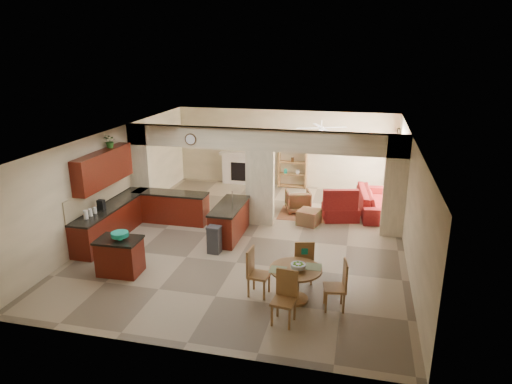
% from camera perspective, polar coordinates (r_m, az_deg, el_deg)
% --- Properties ---
extents(floor, '(10.00, 10.00, 0.00)m').
position_cam_1_polar(floor, '(12.54, -0.52, -5.62)').
color(floor, gray).
rests_on(floor, ground).
extents(ceiling, '(10.00, 10.00, 0.00)m').
position_cam_1_polar(ceiling, '(11.71, -0.55, 7.05)').
color(ceiling, white).
rests_on(ceiling, wall_back).
extents(wall_back, '(8.00, 0.00, 8.00)m').
position_cam_1_polar(wall_back, '(16.79, 3.54, 5.44)').
color(wall_back, beige).
rests_on(wall_back, floor).
extents(wall_front, '(8.00, 0.00, 8.00)m').
position_cam_1_polar(wall_front, '(7.65, -9.63, -10.42)').
color(wall_front, beige).
rests_on(wall_front, floor).
extents(wall_left, '(0.00, 10.00, 10.00)m').
position_cam_1_polar(wall_left, '(13.53, -17.22, 1.63)').
color(wall_left, beige).
rests_on(wall_left, floor).
extents(wall_right, '(0.00, 10.00, 10.00)m').
position_cam_1_polar(wall_right, '(11.80, 18.69, -0.85)').
color(wall_right, beige).
rests_on(wall_right, floor).
extents(partition_left_pier, '(0.60, 0.25, 2.80)m').
position_cam_1_polar(partition_left_pier, '(14.23, -14.19, 2.66)').
color(partition_left_pier, beige).
rests_on(partition_left_pier, floor).
extents(partition_center_pier, '(0.80, 0.25, 2.20)m').
position_cam_1_polar(partition_center_pier, '(13.07, 0.51, 0.51)').
color(partition_center_pier, beige).
rests_on(partition_center_pier, floor).
extents(partition_right_pier, '(0.60, 0.25, 2.80)m').
position_cam_1_polar(partition_right_pier, '(12.73, 16.99, 0.64)').
color(partition_right_pier, beige).
rests_on(partition_right_pier, floor).
extents(partition_header, '(8.00, 0.25, 0.60)m').
position_cam_1_polar(partition_header, '(12.72, 0.53, 6.54)').
color(partition_header, beige).
rests_on(partition_header, partition_center_pier).
extents(kitchen_counter, '(2.52, 3.29, 1.48)m').
position_cam_1_polar(kitchen_counter, '(13.26, -14.62, -2.73)').
color(kitchen_counter, '#3D1407').
rests_on(kitchen_counter, floor).
extents(upper_cabinets, '(0.35, 2.40, 0.90)m').
position_cam_1_polar(upper_cabinets, '(12.65, -18.52, 2.85)').
color(upper_cabinets, '#3D1407').
rests_on(upper_cabinets, wall_left).
extents(peninsula, '(0.70, 1.85, 0.91)m').
position_cam_1_polar(peninsula, '(12.41, -3.34, -3.62)').
color(peninsula, '#3D1407').
rests_on(peninsula, floor).
extents(wall_clock, '(0.34, 0.03, 0.34)m').
position_cam_1_polar(wall_clock, '(13.17, -8.19, 6.53)').
color(wall_clock, '#4C3319').
rests_on(wall_clock, partition_header).
extents(rug, '(1.60, 1.30, 0.01)m').
position_cam_1_polar(rug, '(14.26, 6.20, -2.74)').
color(rug, brown).
rests_on(rug, floor).
extents(fireplace, '(1.60, 0.35, 1.20)m').
position_cam_1_polar(fireplace, '(17.15, -1.88, 3.03)').
color(fireplace, silver).
rests_on(fireplace, floor).
extents(shelving_unit, '(1.00, 0.32, 1.80)m').
position_cam_1_polar(shelving_unit, '(16.68, 4.59, 3.57)').
color(shelving_unit, brown).
rests_on(shelving_unit, floor).
extents(window_a, '(0.02, 0.90, 1.90)m').
position_cam_1_polar(window_a, '(14.05, 17.74, 1.31)').
color(window_a, white).
rests_on(window_a, wall_right).
extents(window_b, '(0.02, 0.90, 1.90)m').
position_cam_1_polar(window_b, '(15.69, 17.34, 3.02)').
color(window_b, white).
rests_on(window_b, wall_right).
extents(glazed_door, '(0.02, 0.70, 2.10)m').
position_cam_1_polar(glazed_door, '(14.90, 17.48, 1.66)').
color(glazed_door, white).
rests_on(glazed_door, wall_right).
extents(drape_a_left, '(0.10, 0.28, 2.30)m').
position_cam_1_polar(drape_a_left, '(13.47, 17.73, 0.62)').
color(drape_a_left, '#3C1818').
rests_on(drape_a_left, wall_right).
extents(drape_a_right, '(0.10, 0.28, 2.30)m').
position_cam_1_polar(drape_a_right, '(14.62, 17.43, 1.97)').
color(drape_a_right, '#3C1818').
rests_on(drape_a_right, wall_right).
extents(drape_b_left, '(0.10, 0.28, 2.30)m').
position_cam_1_polar(drape_b_left, '(15.10, 17.32, 2.47)').
color(drape_b_left, '#3C1818').
rests_on(drape_b_left, wall_right).
extents(drape_b_right, '(0.10, 0.28, 2.30)m').
position_cam_1_polar(drape_b_right, '(16.26, 17.08, 3.55)').
color(drape_b_right, '#3C1818').
rests_on(drape_b_right, wall_right).
extents(ceiling_fan, '(1.00, 1.00, 0.10)m').
position_cam_1_polar(ceiling_fan, '(14.43, 8.19, 7.95)').
color(ceiling_fan, white).
rests_on(ceiling_fan, ceiling).
extents(kitchen_island, '(1.00, 0.73, 0.85)m').
position_cam_1_polar(kitchen_island, '(10.92, -16.65, -7.68)').
color(kitchen_island, '#3D1407').
rests_on(kitchen_island, floor).
extents(teal_bowl, '(0.38, 0.38, 0.18)m').
position_cam_1_polar(teal_bowl, '(10.67, -16.64, -5.29)').
color(teal_bowl, '#159176').
rests_on(teal_bowl, kitchen_island).
extents(trash_can, '(0.33, 0.29, 0.66)m').
position_cam_1_polar(trash_can, '(11.53, -5.23, -6.08)').
color(trash_can, '#313134').
rests_on(trash_can, floor).
extents(dining_table, '(1.06, 1.06, 0.72)m').
position_cam_1_polar(dining_table, '(9.42, 4.95, -10.77)').
color(dining_table, brown).
rests_on(dining_table, floor).
extents(fruit_bowl, '(0.30, 0.30, 0.16)m').
position_cam_1_polar(fruit_bowl, '(9.20, 5.30, -9.28)').
color(fruit_bowl, '#56A423').
rests_on(fruit_bowl, dining_table).
extents(sofa, '(2.58, 1.24, 0.73)m').
position_cam_1_polar(sofa, '(14.69, 14.72, -1.13)').
color(sofa, maroon).
rests_on(sofa, floor).
extents(chaise, '(1.19, 1.06, 0.41)m').
position_cam_1_polar(chaise, '(13.96, 10.48, -2.53)').
color(chaise, maroon).
rests_on(chaise, floor).
extents(armchair, '(0.93, 0.94, 0.69)m').
position_cam_1_polar(armchair, '(14.37, 5.27, -1.11)').
color(armchair, maroon).
rests_on(armchair, floor).
extents(ottoman, '(0.72, 0.72, 0.43)m').
position_cam_1_polar(ottoman, '(13.42, 6.62, -3.14)').
color(ottoman, maroon).
rests_on(ottoman, floor).
extents(plant, '(0.42, 0.40, 0.37)m').
position_cam_1_polar(plant, '(12.89, -17.77, 6.09)').
color(plant, '#245215').
rests_on(plant, upper_cabinets).
extents(chair_north, '(0.50, 0.50, 1.02)m').
position_cam_1_polar(chair_north, '(10.05, 5.98, -8.46)').
color(chair_north, brown).
rests_on(chair_north, floor).
extents(chair_east, '(0.49, 0.49, 1.02)m').
position_cam_1_polar(chair_east, '(9.23, 10.37, -11.18)').
color(chair_east, brown).
rests_on(chair_east, floor).
extents(chair_south, '(0.47, 0.47, 1.02)m').
position_cam_1_polar(chair_south, '(8.74, 3.66, -12.68)').
color(chair_south, brown).
rests_on(chair_south, floor).
extents(chair_west, '(0.46, 0.46, 1.02)m').
position_cam_1_polar(chair_west, '(9.58, -0.11, -9.73)').
color(chair_west, brown).
rests_on(chair_west, floor).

